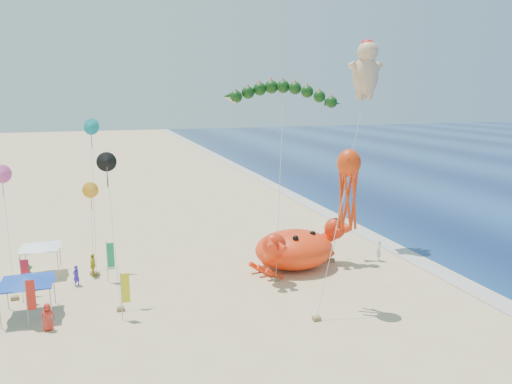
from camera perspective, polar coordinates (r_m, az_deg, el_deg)
ground at (r=38.96m, az=3.76°, el=-9.79°), size 320.00×320.00×0.00m
foam_strip at (r=44.56m, az=18.40°, el=-7.60°), size 320.00×320.00×0.00m
crab_inflatable at (r=40.57m, az=4.47°, el=-6.41°), size 8.74×7.44×3.83m
dragon_kite at (r=42.17m, az=2.94°, el=10.79°), size 9.59×8.42×14.70m
cherub_kite at (r=46.57m, az=12.47°, el=13.65°), size 6.35×5.32×18.57m
octopus_kite at (r=32.26m, az=10.48°, el=0.94°), size 3.67×2.33×10.52m
canopy_blue at (r=35.06m, az=-24.74°, el=-9.05°), size 3.43×3.43×2.71m
canopy_white at (r=42.16m, az=-23.46°, el=-5.58°), size 3.11×3.11×2.71m
feather_flags at (r=35.46m, az=-20.12°, el=-9.20°), size 6.82×6.94×3.20m
beachgoers at (r=38.39m, az=-16.98°, el=-9.19°), size 28.48×9.35×1.85m
small_kites at (r=38.82m, az=-20.01°, el=1.71°), size 8.35×11.35×12.07m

